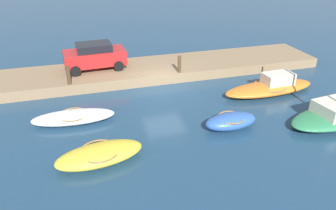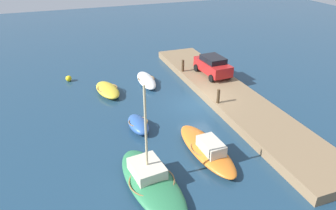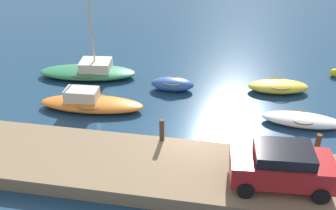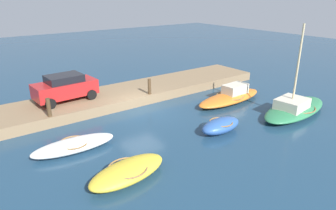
{
  "view_description": "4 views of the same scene",
  "coord_description": "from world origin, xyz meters",
  "px_view_note": "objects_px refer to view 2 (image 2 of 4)",
  "views": [
    {
      "loc": [
        4.82,
        17.19,
        8.01
      ],
      "look_at": [
        1.01,
        4.3,
        1.19
      ],
      "focal_mm": 34.56,
      "sensor_mm": 36.0,
      "label": 1
    },
    {
      "loc": [
        -19.45,
        9.66,
        11.31
      ],
      "look_at": [
        -0.65,
        2.71,
        0.8
      ],
      "focal_mm": 33.94,
      "sensor_mm": 36.0,
      "label": 2
    },
    {
      "loc": [
        1.44,
        -14.88,
        10.55
      ],
      "look_at": [
        -1.46,
        1.65,
        0.99
      ],
      "focal_mm": 40.5,
      "sensor_mm": 36.0,
      "label": 3
    },
    {
      "loc": [
        9.48,
        15.73,
        7.22
      ],
      "look_at": [
        -0.0,
        2.89,
        1.27
      ],
      "focal_mm": 32.71,
      "sensor_mm": 36.0,
      "label": 4
    }
  ],
  "objects_px": {
    "motorboat_orange": "(207,149)",
    "mooring_post_west": "(218,96)",
    "rowboat_yellow": "(108,90)",
    "mooring_post_mid_west": "(183,66)",
    "marker_buoy": "(69,78)",
    "dinghy_blue": "(138,124)",
    "rowboat_white": "(146,80)",
    "sailboat_green": "(151,180)",
    "parked_car": "(213,65)"
  },
  "relations": [
    {
      "from": "rowboat_white",
      "to": "rowboat_yellow",
      "type": "relative_size",
      "value": 1.09
    },
    {
      "from": "parked_car",
      "to": "motorboat_orange",
      "type": "bearing_deg",
      "value": 147.63
    },
    {
      "from": "dinghy_blue",
      "to": "marker_buoy",
      "type": "height_order",
      "value": "dinghy_blue"
    },
    {
      "from": "mooring_post_west",
      "to": "parked_car",
      "type": "height_order",
      "value": "parked_car"
    },
    {
      "from": "rowboat_white",
      "to": "sailboat_green",
      "type": "height_order",
      "value": "sailboat_green"
    },
    {
      "from": "rowboat_yellow",
      "to": "mooring_post_west",
      "type": "distance_m",
      "value": 9.14
    },
    {
      "from": "mooring_post_mid_west",
      "to": "rowboat_white",
      "type": "bearing_deg",
      "value": 90.82
    },
    {
      "from": "dinghy_blue",
      "to": "marker_buoy",
      "type": "xyz_separation_m",
      "value": [
        10.0,
        3.67,
        -0.13
      ]
    },
    {
      "from": "motorboat_orange",
      "to": "mooring_post_west",
      "type": "height_order",
      "value": "mooring_post_west"
    },
    {
      "from": "sailboat_green",
      "to": "mooring_post_mid_west",
      "type": "bearing_deg",
      "value": -35.77
    },
    {
      "from": "rowboat_yellow",
      "to": "mooring_post_mid_west",
      "type": "xyz_separation_m",
      "value": [
        0.97,
        -7.09,
        0.83
      ]
    },
    {
      "from": "rowboat_white",
      "to": "motorboat_orange",
      "type": "bearing_deg",
      "value": -175.2
    },
    {
      "from": "parked_car",
      "to": "dinghy_blue",
      "type": "bearing_deg",
      "value": 120.04
    },
    {
      "from": "sailboat_green",
      "to": "parked_car",
      "type": "distance_m",
      "value": 14.48
    },
    {
      "from": "dinghy_blue",
      "to": "mooring_post_west",
      "type": "xyz_separation_m",
      "value": [
        0.54,
        -6.21,
        0.78
      ]
    },
    {
      "from": "motorboat_orange",
      "to": "mooring_post_mid_west",
      "type": "distance_m",
      "value": 11.76
    },
    {
      "from": "mooring_post_west",
      "to": "marker_buoy",
      "type": "height_order",
      "value": "mooring_post_west"
    },
    {
      "from": "mooring_post_west",
      "to": "marker_buoy",
      "type": "bearing_deg",
      "value": 46.21
    },
    {
      "from": "sailboat_green",
      "to": "motorboat_orange",
      "type": "xyz_separation_m",
      "value": [
        1.51,
        -3.92,
        -0.02
      ]
    },
    {
      "from": "mooring_post_mid_west",
      "to": "marker_buoy",
      "type": "relative_size",
      "value": 2.03
    },
    {
      "from": "rowboat_white",
      "to": "marker_buoy",
      "type": "distance_m",
      "value": 6.98
    },
    {
      "from": "marker_buoy",
      "to": "rowboat_yellow",
      "type": "bearing_deg",
      "value": -143.38
    },
    {
      "from": "sailboat_green",
      "to": "marker_buoy",
      "type": "height_order",
      "value": "sailboat_green"
    },
    {
      "from": "marker_buoy",
      "to": "mooring_post_west",
      "type": "bearing_deg",
      "value": -133.79
    },
    {
      "from": "motorboat_orange",
      "to": "mooring_post_mid_west",
      "type": "relative_size",
      "value": 5.47
    },
    {
      "from": "sailboat_green",
      "to": "motorboat_orange",
      "type": "bearing_deg",
      "value": -75.75
    },
    {
      "from": "sailboat_green",
      "to": "parked_car",
      "type": "relative_size",
      "value": 1.64
    },
    {
      "from": "dinghy_blue",
      "to": "rowboat_white",
      "type": "bearing_deg",
      "value": -22.71
    },
    {
      "from": "motorboat_orange",
      "to": "parked_car",
      "type": "height_order",
      "value": "parked_car"
    },
    {
      "from": "mooring_post_mid_west",
      "to": "marker_buoy",
      "type": "distance_m",
      "value": 10.3
    },
    {
      "from": "sailboat_green",
      "to": "dinghy_blue",
      "type": "bearing_deg",
      "value": -15.81
    },
    {
      "from": "rowboat_white",
      "to": "parked_car",
      "type": "relative_size",
      "value": 1.04
    },
    {
      "from": "motorboat_orange",
      "to": "parked_car",
      "type": "xyz_separation_m",
      "value": [
        9.61,
        -5.28,
        1.12
      ]
    },
    {
      "from": "rowboat_white",
      "to": "mooring_post_west",
      "type": "relative_size",
      "value": 3.82
    },
    {
      "from": "rowboat_white",
      "to": "parked_car",
      "type": "distance_m",
      "value": 5.97
    },
    {
      "from": "motorboat_orange",
      "to": "mooring_post_west",
      "type": "xyz_separation_m",
      "value": [
        4.62,
        -3.17,
        0.78
      ]
    },
    {
      "from": "sailboat_green",
      "to": "marker_buoy",
      "type": "bearing_deg",
      "value": 3.31
    },
    {
      "from": "sailboat_green",
      "to": "dinghy_blue",
      "type": "xyz_separation_m",
      "value": [
        5.59,
        -0.89,
        -0.02
      ]
    },
    {
      "from": "rowboat_yellow",
      "to": "dinghy_blue",
      "type": "distance_m",
      "value": 6.31
    },
    {
      "from": "mooring_post_mid_west",
      "to": "parked_car",
      "type": "xyz_separation_m",
      "value": [
        -1.69,
        -2.12,
        0.35
      ]
    },
    {
      "from": "motorboat_orange",
      "to": "dinghy_blue",
      "type": "bearing_deg",
      "value": 33.49
    },
    {
      "from": "rowboat_white",
      "to": "parked_car",
      "type": "bearing_deg",
      "value": -103.11
    },
    {
      "from": "parked_car",
      "to": "marker_buoy",
      "type": "bearing_deg",
      "value": 65.99
    },
    {
      "from": "motorboat_orange",
      "to": "dinghy_blue",
      "type": "relative_size",
      "value": 2.23
    },
    {
      "from": "rowboat_yellow",
      "to": "mooring_post_west",
      "type": "bearing_deg",
      "value": -137.02
    },
    {
      "from": "rowboat_white",
      "to": "mooring_post_west",
      "type": "xyz_separation_m",
      "value": [
        -6.63,
        -3.49,
        0.88
      ]
    },
    {
      "from": "marker_buoy",
      "to": "mooring_post_mid_west",
      "type": "bearing_deg",
      "value": -105.74
    },
    {
      "from": "mooring_post_west",
      "to": "marker_buoy",
      "type": "relative_size",
      "value": 2.02
    },
    {
      "from": "rowboat_white",
      "to": "rowboat_yellow",
      "type": "xyz_separation_m",
      "value": [
        -0.92,
        3.6,
        0.05
      ]
    },
    {
      "from": "rowboat_yellow",
      "to": "mooring_post_west",
      "type": "xyz_separation_m",
      "value": [
        -5.71,
        -7.09,
        0.83
      ]
    }
  ]
}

